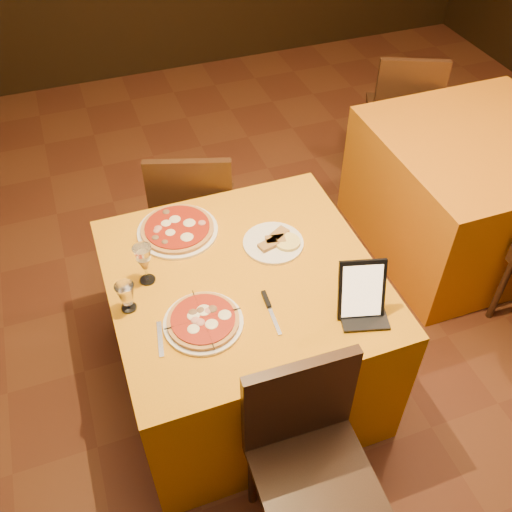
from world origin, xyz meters
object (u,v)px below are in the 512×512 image
object	(u,v)px
wine_glass	(145,264)
water_glass	(127,297)
chair_side_far	(399,111)
side_table	(469,193)
main_table	(244,330)
chair_main_near	(315,479)
pizza_far	(178,230)
chair_main_far	(195,209)
tablet	(362,289)
pizza_near	(203,322)

from	to	relation	value
wine_glass	water_glass	distance (m)	0.16
chair_side_far	wine_glass	xyz separation A→B (m)	(-1.95, -1.24, 0.39)
chair_side_far	side_table	bearing A→B (deg)	114.03
main_table	wine_glass	world-z (taller)	wine_glass
chair_main_near	pizza_far	bearing A→B (deg)	101.14
main_table	water_glass	bearing A→B (deg)	-177.67
side_table	chair_side_far	bearing A→B (deg)	90.00
main_table	chair_side_far	size ratio (longest dim) A/B	1.21
chair_side_far	pizza_far	distance (m)	2.05
wine_glass	water_glass	bearing A→B (deg)	-129.56
chair_side_far	pizza_far	world-z (taller)	chair_side_far
main_table	chair_side_far	world-z (taller)	chair_side_far
side_table	chair_main_far	xyz separation A→B (m)	(-1.57, 0.31, 0.08)
side_table	chair_main_far	size ratio (longest dim) A/B	1.21
side_table	tablet	world-z (taller)	tablet
wine_glass	side_table	bearing A→B (deg)	11.80
chair_main_near	tablet	distance (m)	0.71
pizza_near	tablet	world-z (taller)	tablet
chair_main_near	pizza_far	distance (m)	1.19
pizza_near	main_table	bearing A→B (deg)	40.71
chair_main_far	chair_side_far	xyz separation A→B (m)	(1.57, 0.52, 0.00)
tablet	side_table	bearing A→B (deg)	49.84
pizza_far	chair_main_near	bearing A→B (deg)	-80.44
tablet	chair_main_near	bearing A→B (deg)	-113.66
pizza_far	side_table	bearing A→B (deg)	5.33
water_glass	chair_side_far	bearing A→B (deg)	33.54
side_table	water_glass	world-z (taller)	water_glass
chair_main_near	chair_main_far	distance (m)	1.60
chair_main_near	wine_glass	world-z (taller)	wine_glass
pizza_near	chair_side_far	bearing A→B (deg)	40.47
side_table	pizza_near	xyz separation A→B (m)	(-1.80, -0.71, 0.39)
main_table	wine_glass	xyz separation A→B (m)	(-0.38, 0.10, 0.47)
pizza_near	chair_main_far	bearing A→B (deg)	77.36
chair_main_near	chair_side_far	world-z (taller)	same
main_table	side_table	size ratio (longest dim) A/B	1.00
chair_main_far	pizza_near	xyz separation A→B (m)	(-0.23, -1.01, 0.31)
pizza_near	wine_glass	distance (m)	0.34
pizza_near	water_glass	xyz separation A→B (m)	(-0.25, 0.18, 0.05)
pizza_far	water_glass	world-z (taller)	water_glass
pizza_far	wine_glass	bearing A→B (deg)	-127.83
chair_main_far	wine_glass	bearing A→B (deg)	80.07
chair_main_near	chair_main_far	xyz separation A→B (m)	(0.00, 1.60, 0.00)
main_table	tablet	size ratio (longest dim) A/B	4.51
side_table	chair_main_near	bearing A→B (deg)	-140.62
side_table	pizza_far	bearing A→B (deg)	-174.67
pizza_near	tablet	bearing A→B (deg)	-13.22
side_table	pizza_far	xyz separation A→B (m)	(-1.76, -0.16, 0.39)
chair_main_far	chair_side_far	world-z (taller)	same
main_table	chair_main_far	size ratio (longest dim) A/B	1.21
chair_main_far	wine_glass	xyz separation A→B (m)	(-0.38, -0.72, 0.39)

